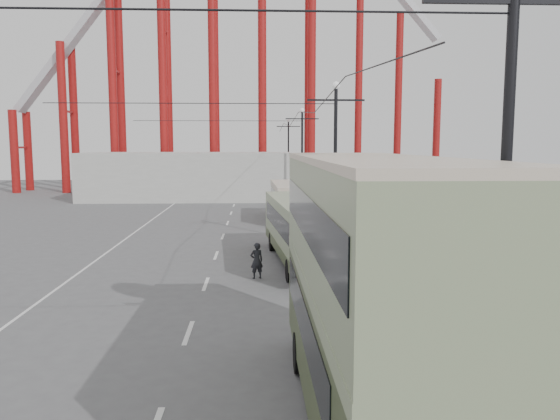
{
  "coord_description": "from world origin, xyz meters",
  "views": [
    {
      "loc": [
        1.13,
        -12.57,
        5.84
      ],
      "look_at": [
        2.18,
        11.1,
        3.0
      ],
      "focal_mm": 35.0,
      "sensor_mm": 36.0,
      "label": 1
    }
  ],
  "objects_px": {
    "pedestrian": "(257,261)",
    "single_decker_green": "(302,228)",
    "double_decker_bus": "(371,281)",
    "single_decker_cream": "(289,199)",
    "lamp_post_near": "(513,28)"
  },
  "relations": [
    {
      "from": "single_decker_green",
      "to": "pedestrian",
      "type": "xyz_separation_m",
      "value": [
        -2.25,
        -3.09,
        -0.96
      ]
    },
    {
      "from": "lamp_post_near",
      "to": "double_decker_bus",
      "type": "distance_m",
      "value": 5.28
    },
    {
      "from": "pedestrian",
      "to": "double_decker_bus",
      "type": "bearing_deg",
      "value": 80.3
    },
    {
      "from": "double_decker_bus",
      "to": "pedestrian",
      "type": "bearing_deg",
      "value": 99.88
    },
    {
      "from": "double_decker_bus",
      "to": "single_decker_green",
      "type": "xyz_separation_m",
      "value": [
        -0.02,
        16.02,
        -1.39
      ]
    },
    {
      "from": "single_decker_cream",
      "to": "pedestrian",
      "type": "bearing_deg",
      "value": -99.11
    },
    {
      "from": "single_decker_cream",
      "to": "single_decker_green",
      "type": "bearing_deg",
      "value": -92.49
    },
    {
      "from": "lamp_post_near",
      "to": "double_decker_bus",
      "type": "bearing_deg",
      "value": 156.58
    },
    {
      "from": "double_decker_bus",
      "to": "lamp_post_near",
      "type": "bearing_deg",
      "value": -23.48
    },
    {
      "from": "lamp_post_near",
      "to": "single_decker_cream",
      "type": "bearing_deg",
      "value": 93.36
    },
    {
      "from": "pedestrian",
      "to": "single_decker_green",
      "type": "bearing_deg",
      "value": -145.63
    },
    {
      "from": "lamp_post_near",
      "to": "single_decker_green",
      "type": "height_order",
      "value": "lamp_post_near"
    },
    {
      "from": "double_decker_bus",
      "to": "single_decker_green",
      "type": "distance_m",
      "value": 16.08
    },
    {
      "from": "lamp_post_near",
      "to": "pedestrian",
      "type": "bearing_deg",
      "value": 107.78
    },
    {
      "from": "single_decker_cream",
      "to": "double_decker_bus",
      "type": "bearing_deg",
      "value": -91.93
    }
  ]
}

